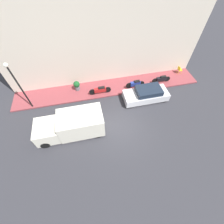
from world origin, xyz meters
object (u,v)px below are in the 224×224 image
(motorcycle_black, at_px, (161,79))
(cafe_chair, at_px, (180,69))
(motorcycle_red, at_px, (100,90))
(motorcycle_blue, at_px, (135,84))
(potted_plant, at_px, (77,85))
(streetlamp, at_px, (16,81))
(parked_car, at_px, (146,94))
(delivery_van, at_px, (71,125))

(motorcycle_black, xyz_separation_m, cafe_chair, (1.01, -2.54, 0.07))
(motorcycle_red, xyz_separation_m, motorcycle_blue, (0.11, -3.58, 0.01))
(motorcycle_red, bearing_deg, motorcycle_blue, -88.22)
(potted_plant, bearing_deg, cafe_chair, -88.73)
(motorcycle_blue, relative_size, streetlamp, 0.42)
(parked_car, height_order, motorcycle_blue, parked_car)
(motorcycle_blue, relative_size, potted_plant, 1.95)
(parked_car, bearing_deg, cafe_chair, -59.85)
(parked_car, relative_size, motorcycle_blue, 2.17)
(motorcycle_blue, distance_m, motorcycle_black, 2.89)
(motorcycle_red, height_order, potted_plant, potted_plant)
(motorcycle_blue, bearing_deg, parked_car, -163.06)
(delivery_van, distance_m, cafe_chair, 12.92)
(delivery_van, distance_m, potted_plant, 4.88)
(parked_car, bearing_deg, motorcycle_blue, 16.94)
(motorcycle_red, distance_m, potted_plant, 2.39)
(delivery_van, bearing_deg, motorcycle_red, -37.29)
(parked_car, distance_m, motorcycle_blue, 1.76)
(parked_car, xyz_separation_m, motorcycle_black, (1.85, -2.37, -0.11))
(parked_car, height_order, motorcycle_black, parked_car)
(delivery_van, xyz_separation_m, potted_plant, (4.81, -0.72, -0.35))
(motorcycle_black, bearing_deg, delivery_van, 113.45)
(delivery_van, bearing_deg, motorcycle_blue, -58.96)
(delivery_van, relative_size, motorcycle_red, 2.41)
(parked_car, height_order, delivery_van, delivery_van)
(motorcycle_red, xyz_separation_m, potted_plant, (1.04, 2.15, 0.10))
(delivery_van, height_order, potted_plant, delivery_van)
(streetlamp, xyz_separation_m, potted_plant, (1.35, -4.22, -2.42))
(streetlamp, bearing_deg, parked_car, -96.84)
(delivery_van, relative_size, motorcycle_blue, 2.69)
(parked_car, xyz_separation_m, cafe_chair, (2.85, -4.91, -0.04))
(delivery_van, relative_size, cafe_chair, 6.33)
(motorcycle_blue, distance_m, potted_plant, 5.81)
(motorcycle_black, height_order, potted_plant, potted_plant)
(delivery_van, distance_m, motorcycle_red, 4.77)
(motorcycle_black, xyz_separation_m, potted_plant, (0.76, 8.62, 0.13))
(motorcycle_blue, height_order, motorcycle_black, motorcycle_blue)
(motorcycle_blue, xyz_separation_m, potted_plant, (0.93, 5.74, 0.09))
(motorcycle_red, bearing_deg, parked_car, -110.97)
(motorcycle_red, xyz_separation_m, motorcycle_black, (0.28, -6.47, -0.03))
(streetlamp, bearing_deg, cafe_chair, -84.07)
(parked_car, relative_size, motorcycle_black, 2.11)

